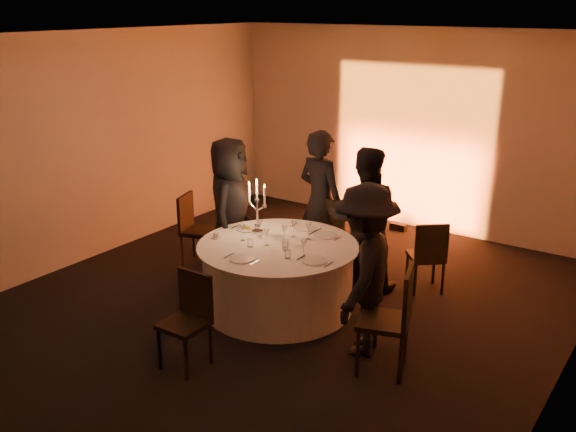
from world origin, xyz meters
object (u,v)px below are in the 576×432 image
Objects in this scene: chair_front at (189,314)px; guest_left at (230,209)px; chair_back_right at (428,253)px; guest_back_right at (364,219)px; banquet_table at (278,276)px; chair_left at (194,225)px; chair_right at (393,314)px; coffee_cup at (216,236)px; chair_back_left at (334,229)px; guest_back_left at (320,201)px; guest_right at (364,270)px; candelabra at (257,214)px.

chair_front is 0.51× the size of guest_left.
chair_back_right is 0.51× the size of guest_back_right.
banquet_table is 1.77m from chair_left.
chair_back_right is at bearing 175.00° from chair_right.
guest_back_right is at bearing 46.06° from coffee_cup.
chair_back_right is (1.28, 0.03, -0.05)m from chair_back_left.
chair_back_right is at bearing 65.45° from chair_front.
guest_left is 0.97× the size of guest_back_left.
chair_back_left reaches higher than chair_left.
guest_right is (1.23, -0.29, 0.48)m from banquet_table.
guest_back_right reaches higher than chair_left.
guest_left is at bearing -111.06° from chair_left.
chair_right is at bearing -122.61° from chair_left.
chair_right is 0.61× the size of guest_right.
banquet_table is at bearing 36.79° from guest_back_right.
guest_right is at bearing 42.32° from chair_front.
coffee_cup is (-1.22, -1.27, -0.08)m from guest_back_right.
chair_back_left is 2.46m from chair_right.
chair_front is 0.52× the size of guest_back_right.
chair_back_right reaches higher than banquet_table.
chair_front is (-1.66, -0.97, -0.08)m from chair_right.
chair_back_right is 0.86m from guest_back_right.
guest_back_left reaches higher than guest_right.
chair_left reaches higher than chair_back_right.
guest_back_right reaches higher than guest_right.
guest_left is 2.74× the size of candelabra.
guest_right is 15.72× the size of coffee_cup.
chair_back_left is at bearing -79.65° from chair_left.
guest_right reaches higher than candelabra.
guest_back_left reaches higher than candelabra.
chair_left is 1.44× the size of candelabra.
guest_back_left is 2.14m from guest_right.
coffee_cup is at bearing 119.01° from chair_front.
guest_back_left reaches higher than chair_left.
chair_left is at bearing 145.11° from coffee_cup.
chair_right is 2.59m from guest_back_left.
coffee_cup is (-0.69, 1.21, 0.28)m from chair_front.
chair_front is 1.41× the size of candelabra.
chair_back_left reaches higher than chair_front.
candelabra is (-1.67, 0.49, 0.13)m from guest_right.
coffee_cup is at bearing -1.05° from chair_back_right.
guest_right is at bearing -1.78° from coffee_cup.
chair_left is at bearing 63.48° from guest_left.
coffee_cup is at bearing 19.46° from guest_back_right.
coffee_cup is (-2.34, 0.25, 0.20)m from chair_right.
coffee_cup is at bearing -175.83° from guest_left.
chair_back_right is 1.67m from guest_right.
guest_right reaches higher than chair_back_right.
guest_right is 2.65× the size of candelabra.
chair_front is 0.53× the size of guest_right.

